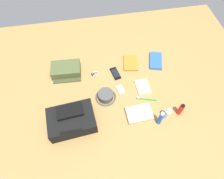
{
  "coord_description": "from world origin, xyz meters",
  "views": [
    {
      "loc": [
        0.15,
        0.86,
        1.43
      ],
      "look_at": [
        0.0,
        0.0,
        0.04
      ],
      "focal_mm": 31.48,
      "sensor_mm": 36.0,
      "label": 1
    }
  ],
  "objects": [
    {
      "name": "paperback_novel",
      "position": [
        -0.46,
        -0.26,
        0.01
      ],
      "size": [
        0.16,
        0.22,
        0.02
      ],
      "color": "blue",
      "rests_on": "ground_plane"
    },
    {
      "name": "notepad",
      "position": [
        -0.27,
        -0.0,
        0.01
      ],
      "size": [
        0.11,
        0.15,
        0.02
      ],
      "primitive_type": "cube",
      "rotation": [
        0.0,
        0.0,
        0.03
      ],
      "color": "beige",
      "rests_on": "ground_plane"
    },
    {
      "name": "cell_phone",
      "position": [
        -0.06,
        -0.19,
        0.01
      ],
      "size": [
        0.09,
        0.14,
        0.01
      ],
      "color": "black",
      "rests_on": "ground_plane"
    },
    {
      "name": "toothbrush",
      "position": [
        -0.26,
        0.12,
        0.01
      ],
      "size": [
        0.17,
        0.06,
        0.02
      ],
      "color": "#198C33",
      "rests_on": "ground_plane"
    },
    {
      "name": "backpack",
      "position": [
        0.35,
        0.23,
        0.06
      ],
      "size": [
        0.37,
        0.27,
        0.15
      ],
      "color": "black",
      "rests_on": "ground_plane"
    },
    {
      "name": "bucket_hat",
      "position": [
        0.06,
        0.04,
        0.03
      ],
      "size": [
        0.17,
        0.17,
        0.06
      ],
      "color": "#474747",
      "rests_on": "ground_plane"
    },
    {
      "name": "ground_plane",
      "position": [
        0.0,
        0.0,
        -0.01
      ],
      "size": [
        2.64,
        2.02,
        0.02
      ],
      "primitive_type": "cube",
      "color": "olive",
      "rests_on": "ground"
    },
    {
      "name": "travel_guidebook",
      "position": [
        -0.23,
        -0.28,
        0.01
      ],
      "size": [
        0.16,
        0.2,
        0.02
      ],
      "color": "orange",
      "rests_on": "ground_plane"
    },
    {
      "name": "toiletry_pouch",
      "position": [
        0.37,
        -0.28,
        0.04
      ],
      "size": [
        0.27,
        0.22,
        0.08
      ],
      "color": "#47512D",
      "rests_on": "ground_plane"
    },
    {
      "name": "folded_towel",
      "position": [
        -0.17,
        0.25,
        0.02
      ],
      "size": [
        0.2,
        0.15,
        0.04
      ],
      "primitive_type": "cube",
      "rotation": [
        0.0,
        0.0,
        0.03
      ],
      "color": "#C6B289",
      "rests_on": "ground_plane"
    },
    {
      "name": "sunscreen_spray",
      "position": [
        -0.49,
        0.29,
        0.06
      ],
      "size": [
        0.04,
        0.04,
        0.13
      ],
      "color": "red",
      "rests_on": "ground_plane"
    },
    {
      "name": "lotion_bottle",
      "position": [
        -0.38,
        0.3,
        0.06
      ],
      "size": [
        0.05,
        0.05,
        0.12
      ],
      "color": "beige",
      "rests_on": "ground_plane"
    },
    {
      "name": "deodorant_spray",
      "position": [
        -0.31,
        0.34,
        0.08
      ],
      "size": [
        0.03,
        0.03,
        0.16
      ],
      "color": "blue",
      "rests_on": "ground_plane"
    },
    {
      "name": "media_player",
      "position": [
        -0.08,
        -0.01,
        0.01
      ],
      "size": [
        0.07,
        0.09,
        0.01
      ],
      "color": "#B7B7BC",
      "rests_on": "ground_plane"
    },
    {
      "name": "wristwatch",
      "position": [
        0.12,
        -0.21,
        0.01
      ],
      "size": [
        0.07,
        0.06,
        0.01
      ],
      "color": "#99999E",
      "rests_on": "ground_plane"
    }
  ]
}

